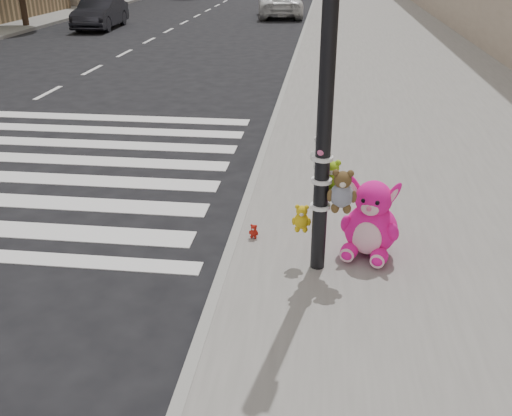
% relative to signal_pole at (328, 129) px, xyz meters
% --- Properties ---
extents(ground, '(120.00, 120.00, 0.00)m').
position_rel_signal_pole_xyz_m(ground, '(-2.64, -1.81, -1.75)').
color(ground, black).
rests_on(ground, ground).
extents(sidewalk_near, '(7.00, 80.00, 0.14)m').
position_rel_signal_pole_xyz_m(sidewalk_near, '(2.36, 8.19, -1.68)').
color(sidewalk_near, slate).
rests_on(sidewalk_near, ground).
extents(curb_edge, '(0.12, 80.00, 0.15)m').
position_rel_signal_pole_xyz_m(curb_edge, '(-1.09, 8.19, -1.68)').
color(curb_edge, gray).
rests_on(curb_edge, ground).
extents(signal_pole, '(0.69, 0.50, 4.00)m').
position_rel_signal_pole_xyz_m(signal_pole, '(0.00, 0.00, 0.00)').
color(signal_pole, black).
rests_on(signal_pole, sidewalk_near).
extents(pink_bunny, '(0.75, 0.83, 0.96)m').
position_rel_signal_pole_xyz_m(pink_bunny, '(0.55, 0.36, -1.22)').
color(pink_bunny, '#FA1595').
rests_on(pink_bunny, sidewalk_near).
extents(red_teddy, '(0.14, 0.11, 0.18)m').
position_rel_signal_pole_xyz_m(red_teddy, '(-0.84, 0.59, -1.52)').
color(red_teddy, '#9F180F').
rests_on(red_teddy, sidewalk_near).
extents(car_dark_far, '(1.72, 4.31, 1.39)m').
position_rel_signal_pole_xyz_m(car_dark_far, '(-10.34, 20.48, -1.06)').
color(car_dark_far, black).
rests_on(car_dark_far, ground).
extents(car_white_near, '(2.75, 4.97, 1.32)m').
position_rel_signal_pole_xyz_m(car_white_near, '(-2.64, 26.18, -1.09)').
color(car_white_near, silver).
rests_on(car_white_near, ground).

